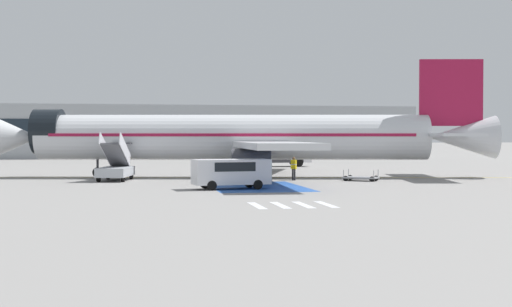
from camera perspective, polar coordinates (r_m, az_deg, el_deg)
name	(u,v)px	position (r m, az deg, el deg)	size (l,w,h in m)	color
ground_plane	(229,177)	(61.07, -2.18, -1.88)	(600.00, 600.00, 0.00)	gray
apron_leadline_yellow	(233,177)	(60.18, -1.87, -1.92)	(0.20, 76.72, 0.01)	gold
apron_stand_patch_blue	(257,187)	(49.14, 0.05, -2.67)	(6.34, 10.37, 0.01)	#2856A8
apron_walkway_bar_0	(257,206)	(35.80, 0.08, -4.19)	(0.44, 3.60, 0.01)	silver
apron_walkway_bar_1	(280,205)	(36.03, 1.96, -4.15)	(0.44, 3.60, 0.01)	silver
apron_walkway_bar_2	(303,205)	(36.30, 3.81, -4.11)	(0.44, 3.60, 0.01)	silver
apron_walkway_bar_3	(326,204)	(36.61, 5.64, -4.07)	(0.44, 3.60, 0.01)	silver
airliner	(240,138)	(60.05, -1.25, 1.27)	(42.46, 34.30, 9.93)	silver
boarding_stairs_forward	(116,168)	(56.85, -11.17, -1.17)	(3.08, 5.50, 3.81)	#ADB2BA
fuel_tanker	(262,151)	(81.13, 0.49, 0.24)	(10.75, 2.88, 3.63)	#38383D
service_van_0	(231,171)	(46.97, -2.01, -1.41)	(5.21, 2.65, 1.96)	silver
baggage_cart	(361,178)	(56.12, 8.39, -1.92)	(2.99, 2.69, 0.87)	gray
ground_crew_0	(238,169)	(54.05, -1.46, -1.27)	(0.29, 0.46, 1.69)	#2D2D33
ground_crew_1	(294,167)	(56.15, 3.04, -1.06)	(0.48, 0.45, 1.86)	#2D2D33
terminal_building	(198,132)	(117.94, -4.64, 1.74)	(71.13, 12.10, 8.40)	#9EA3A8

